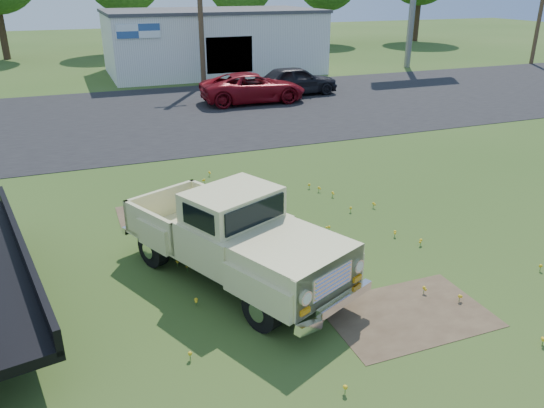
{
  "coord_description": "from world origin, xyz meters",
  "views": [
    {
      "loc": [
        -3.93,
        -9.91,
        5.76
      ],
      "look_at": [
        0.3,
        1.0,
        0.88
      ],
      "focal_mm": 35.0,
      "sensor_mm": 36.0,
      "label": 1
    }
  ],
  "objects": [
    {
      "name": "dark_sedan",
      "position": [
        8.07,
        17.3,
        0.78
      ],
      "size": [
        4.59,
        1.87,
        1.56
      ],
      "primitive_type": "imported",
      "rotation": [
        0.0,
        0.0,
        1.58
      ],
      "color": "black",
      "rests_on": "ground"
    },
    {
      "name": "dirt_patch_b",
      "position": [
        -2.0,
        3.5,
        0.0
      ],
      "size": [
        2.2,
        1.6,
        0.01
      ],
      "primitive_type": "cube",
      "color": "#4F3C2A",
      "rests_on": "ground"
    },
    {
      "name": "ground",
      "position": [
        0.0,
        0.0,
        0.0
      ],
      "size": [
        140.0,
        140.0,
        0.0
      ],
      "primitive_type": "plane",
      "color": "#2B4D18",
      "rests_on": "ground"
    },
    {
      "name": "commercial_building",
      "position": [
        6.0,
        26.99,
        2.1
      ],
      "size": [
        14.2,
        8.2,
        4.15
      ],
      "color": "silver",
      "rests_on": "ground"
    },
    {
      "name": "dirt_patch_a",
      "position": [
        1.5,
        -3.0,
        0.0
      ],
      "size": [
        3.0,
        2.0,
        0.01
      ],
      "primitive_type": "cube",
      "color": "#4F3C2A",
      "rests_on": "ground"
    },
    {
      "name": "red_pickup",
      "position": [
        5.16,
        16.2,
        0.75
      ],
      "size": [
        5.52,
        2.7,
        1.51
      ],
      "primitive_type": "imported",
      "rotation": [
        0.0,
        0.0,
        1.53
      ],
      "color": "maroon",
      "rests_on": "ground"
    },
    {
      "name": "utility_pole_east",
      "position": [
        30.0,
        22.0,
        4.6
      ],
      "size": [
        1.6,
        0.3,
        9.0
      ],
      "color": "#453420",
      "rests_on": "ground"
    },
    {
      "name": "vintage_pickup_truck",
      "position": [
        -1.15,
        -0.54,
        1.0
      ],
      "size": [
        4.25,
        5.9,
        2.0
      ],
      "primitive_type": null,
      "rotation": [
        0.0,
        0.0,
        0.43
      ],
      "color": "#CFC98B",
      "rests_on": "ground"
    },
    {
      "name": "utility_pole_mid",
      "position": [
        4.0,
        22.0,
        4.6
      ],
      "size": [
        1.6,
        0.3,
        9.0
      ],
      "color": "#453420",
      "rests_on": "ground"
    },
    {
      "name": "asphalt_lot",
      "position": [
        0.0,
        15.0,
        0.0
      ],
      "size": [
        90.0,
        14.0,
        0.02
      ],
      "primitive_type": "cube",
      "color": "black",
      "rests_on": "ground"
    }
  ]
}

